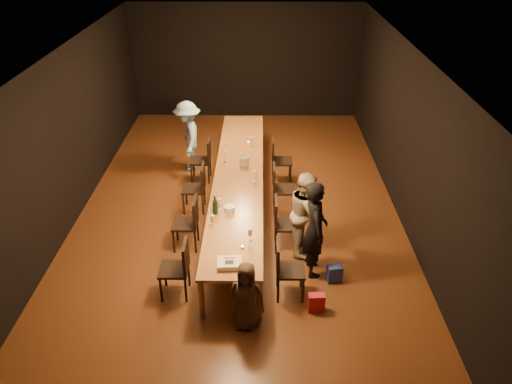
{
  "coord_description": "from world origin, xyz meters",
  "views": [
    {
      "loc": [
        0.41,
        -8.13,
        5.04
      ],
      "look_at": [
        0.33,
        -1.07,
        1.0
      ],
      "focal_mm": 35.0,
      "sensor_mm": 36.0,
      "label": 1
    }
  ],
  "objects_px": {
    "table": "(239,177)",
    "chair_left_2": "(194,188)",
    "woman_birthday": "(315,229)",
    "plate_stack": "(229,209)",
    "woman_tan": "(306,213)",
    "man_blue": "(188,136)",
    "birthday_cake": "(230,263)",
    "chair_left_3": "(200,160)",
    "ice_bucket": "(244,162)",
    "chair_right_3": "(282,160)",
    "chair_right_0": "(291,270)",
    "chair_left_1": "(185,223)",
    "chair_right_1": "(287,224)",
    "chair_right_2": "(284,189)",
    "chair_left_0": "(174,269)",
    "child": "(246,296)",
    "champagne_bottle": "(215,204)"
  },
  "relations": [
    {
      "from": "chair_right_1",
      "to": "ice_bucket",
      "type": "bearing_deg",
      "value": -154.12
    },
    {
      "from": "chair_left_3",
      "to": "ice_bucket",
      "type": "relative_size",
      "value": 4.8
    },
    {
      "from": "chair_right_0",
      "to": "plate_stack",
      "type": "distance_m",
      "value": 1.51
    },
    {
      "from": "woman_tan",
      "to": "child",
      "type": "relative_size",
      "value": 1.39
    },
    {
      "from": "chair_right_2",
      "to": "champagne_bottle",
      "type": "relative_size",
      "value": 2.57
    },
    {
      "from": "woman_birthday",
      "to": "plate_stack",
      "type": "xyz_separation_m",
      "value": [
        -1.33,
        0.57,
        -0.0
      ]
    },
    {
      "from": "chair_left_0",
      "to": "chair_left_3",
      "type": "relative_size",
      "value": 1.0
    },
    {
      "from": "chair_right_2",
      "to": "chair_left_0",
      "type": "bearing_deg",
      "value": -35.31
    },
    {
      "from": "man_blue",
      "to": "birthday_cake",
      "type": "xyz_separation_m",
      "value": [
        1.14,
        -4.4,
        0.02
      ]
    },
    {
      "from": "chair_left_0",
      "to": "woman_birthday",
      "type": "xyz_separation_m",
      "value": [
        2.09,
        0.56,
        0.34
      ]
    },
    {
      "from": "table",
      "to": "chair_right_1",
      "type": "height_order",
      "value": "chair_right_1"
    },
    {
      "from": "table",
      "to": "chair_left_1",
      "type": "distance_m",
      "value": 1.49
    },
    {
      "from": "woman_tan",
      "to": "man_blue",
      "type": "relative_size",
      "value": 0.94
    },
    {
      "from": "ice_bucket",
      "to": "chair_right_3",
      "type": "bearing_deg",
      "value": 48.5
    },
    {
      "from": "man_blue",
      "to": "ice_bucket",
      "type": "relative_size",
      "value": 7.94
    },
    {
      "from": "chair_left_0",
      "to": "champagne_bottle",
      "type": "xyz_separation_m",
      "value": [
        0.53,
        1.06,
        0.47
      ]
    },
    {
      "from": "chair_right_3",
      "to": "chair_left_3",
      "type": "height_order",
      "value": "same"
    },
    {
      "from": "chair_right_3",
      "to": "chair_left_3",
      "type": "relative_size",
      "value": 1.0
    },
    {
      "from": "chair_left_1",
      "to": "ice_bucket",
      "type": "height_order",
      "value": "ice_bucket"
    },
    {
      "from": "table",
      "to": "woman_birthday",
      "type": "height_order",
      "value": "woman_birthday"
    },
    {
      "from": "chair_left_3",
      "to": "child",
      "type": "bearing_deg",
      "value": -165.77
    },
    {
      "from": "chair_right_1",
      "to": "woman_birthday",
      "type": "relative_size",
      "value": 0.58
    },
    {
      "from": "chair_right_2",
      "to": "table",
      "type": "bearing_deg",
      "value": -90.0
    },
    {
      "from": "chair_left_3",
      "to": "woman_birthday",
      "type": "bearing_deg",
      "value": -145.54
    },
    {
      "from": "chair_right_0",
      "to": "table",
      "type": "bearing_deg",
      "value": -160.5
    },
    {
      "from": "chair_right_3",
      "to": "champagne_bottle",
      "type": "distance_m",
      "value": 2.83
    },
    {
      "from": "chair_right_2",
      "to": "birthday_cake",
      "type": "bearing_deg",
      "value": -17.87
    },
    {
      "from": "man_blue",
      "to": "ice_bucket",
      "type": "height_order",
      "value": "man_blue"
    },
    {
      "from": "child",
      "to": "chair_right_3",
      "type": "bearing_deg",
      "value": 89.65
    },
    {
      "from": "plate_stack",
      "to": "champagne_bottle",
      "type": "height_order",
      "value": "champagne_bottle"
    },
    {
      "from": "birthday_cake",
      "to": "ice_bucket",
      "type": "height_order",
      "value": "ice_bucket"
    },
    {
      "from": "table",
      "to": "ice_bucket",
      "type": "distance_m",
      "value": 0.39
    },
    {
      "from": "chair_right_3",
      "to": "chair_right_1",
      "type": "bearing_deg",
      "value": -0.0
    },
    {
      "from": "chair_left_3",
      "to": "birthday_cake",
      "type": "bearing_deg",
      "value": -167.82
    },
    {
      "from": "man_blue",
      "to": "birthday_cake",
      "type": "distance_m",
      "value": 4.55
    },
    {
      "from": "chair_left_2",
      "to": "man_blue",
      "type": "height_order",
      "value": "man_blue"
    },
    {
      "from": "man_blue",
      "to": "chair_left_3",
      "type": "bearing_deg",
      "value": 19.08
    },
    {
      "from": "chair_right_0",
      "to": "woman_birthday",
      "type": "bearing_deg",
      "value": 145.47
    },
    {
      "from": "chair_left_0",
      "to": "chair_left_1",
      "type": "relative_size",
      "value": 1.0
    },
    {
      "from": "chair_right_1",
      "to": "chair_right_0",
      "type": "bearing_deg",
      "value": -0.0
    },
    {
      "from": "chair_right_2",
      "to": "chair_left_1",
      "type": "bearing_deg",
      "value": -54.78
    },
    {
      "from": "chair_right_0",
      "to": "birthday_cake",
      "type": "height_order",
      "value": "chair_right_0"
    },
    {
      "from": "table",
      "to": "woman_tan",
      "type": "relative_size",
      "value": 4.16
    },
    {
      "from": "chair_left_0",
      "to": "woman_tan",
      "type": "relative_size",
      "value": 0.64
    },
    {
      "from": "plate_stack",
      "to": "table",
      "type": "bearing_deg",
      "value": 85.7
    },
    {
      "from": "chair_right_0",
      "to": "child",
      "type": "distance_m",
      "value": 0.9
    },
    {
      "from": "woman_birthday",
      "to": "plate_stack",
      "type": "height_order",
      "value": "woman_birthday"
    },
    {
      "from": "table",
      "to": "chair_left_2",
      "type": "xyz_separation_m",
      "value": [
        -0.85,
        0.0,
        -0.24
      ]
    },
    {
      "from": "chair_right_1",
      "to": "woman_birthday",
      "type": "distance_m",
      "value": 0.82
    },
    {
      "from": "plate_stack",
      "to": "chair_right_0",
      "type": "bearing_deg",
      "value": -50.01
    }
  ]
}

